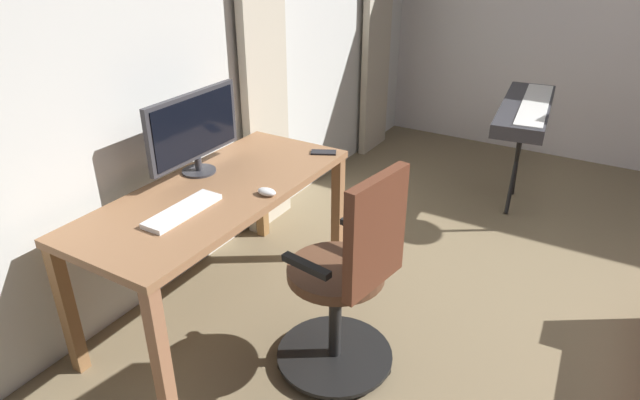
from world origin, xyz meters
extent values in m
cube|color=silver|center=(0.00, -2.64, 1.29)|extent=(5.36, 0.10, 2.57)
cube|color=#C0B6A0|center=(-1.98, -2.53, 1.21)|extent=(0.45, 0.06, 2.42)
cube|color=#C0B6A0|center=(-0.31, -2.53, 1.21)|extent=(0.43, 0.06, 2.42)
cube|color=#906442|center=(0.63, -2.16, 0.70)|extent=(1.55, 0.66, 0.04)
cube|color=#8C613E|center=(-0.11, -1.87, 0.34)|extent=(0.06, 0.06, 0.68)
cube|color=#946345|center=(1.36, -1.87, 0.34)|extent=(0.06, 0.06, 0.68)
cube|color=olive|center=(-0.11, -2.45, 0.34)|extent=(0.06, 0.06, 0.68)
cube|color=olive|center=(1.36, -2.45, 0.34)|extent=(0.06, 0.06, 0.68)
cylinder|color=black|center=(0.70, -1.43, 0.04)|extent=(0.56, 0.56, 0.02)
sphere|color=black|center=(0.45, -1.40, 0.03)|extent=(0.05, 0.05, 0.05)
sphere|color=black|center=(0.59, -1.66, 0.03)|extent=(0.05, 0.05, 0.05)
sphere|color=black|center=(0.88, -1.62, 0.03)|extent=(0.05, 0.05, 0.05)
sphere|color=black|center=(0.93, -1.32, 0.03)|extent=(0.05, 0.05, 0.05)
sphere|color=black|center=(0.66, -1.18, 0.03)|extent=(0.05, 0.05, 0.05)
cylinder|color=black|center=(0.70, -1.43, 0.27)|extent=(0.06, 0.06, 0.46)
cylinder|color=brown|center=(0.70, -1.43, 0.52)|extent=(0.50, 0.50, 0.05)
cube|color=brown|center=(0.73, -1.24, 0.80)|extent=(0.38, 0.11, 0.50)
cube|color=black|center=(0.90, -1.47, 0.66)|extent=(0.08, 0.24, 0.03)
cube|color=black|center=(0.50, -1.40, 0.66)|extent=(0.08, 0.24, 0.03)
cylinder|color=#333338|center=(0.52, -2.37, 0.73)|extent=(0.18, 0.18, 0.01)
cylinder|color=#333338|center=(0.52, -2.37, 0.77)|extent=(0.04, 0.04, 0.07)
cube|color=#333338|center=(0.52, -2.38, 0.98)|extent=(0.63, 0.03, 0.35)
cube|color=black|center=(0.52, -2.36, 0.98)|extent=(0.58, 0.01, 0.31)
cube|color=white|center=(0.91, -2.12, 0.74)|extent=(0.41, 0.12, 0.02)
ellipsoid|color=white|center=(0.56, -1.90, 0.74)|extent=(0.06, 0.10, 0.04)
cube|color=black|center=(-0.05, -1.94, 0.73)|extent=(0.13, 0.16, 0.01)
cylinder|color=black|center=(-1.44, -1.12, 0.35)|extent=(0.39, 0.08, 0.70)
cylinder|color=black|center=(-1.44, -1.12, 0.35)|extent=(0.39, 0.08, 0.70)
cube|color=#333338|center=(-1.44, -1.12, 0.74)|extent=(1.17, 0.45, 0.09)
cube|color=white|center=(-1.44, -1.06, 0.79)|extent=(1.06, 0.30, 0.01)
camera|label=1|loc=(2.48, -0.46, 1.91)|focal=30.78mm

